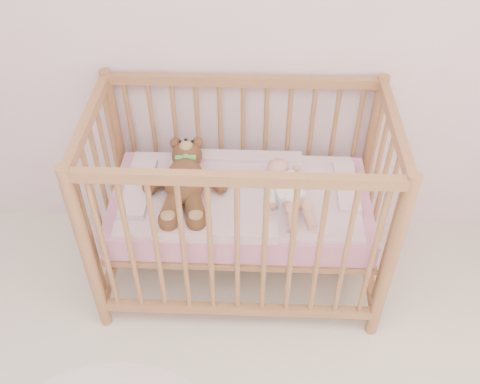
# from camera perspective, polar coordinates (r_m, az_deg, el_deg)

# --- Properties ---
(crib) EXTENTS (1.36, 0.76, 1.00)m
(crib) POSITION_cam_1_polar(r_m,az_deg,el_deg) (2.55, 0.04, -1.23)
(crib) COLOR #B77B4D
(crib) RESTS_ON floor
(mattress) EXTENTS (1.22, 0.62, 0.13)m
(mattress) POSITION_cam_1_polar(r_m,az_deg,el_deg) (2.56, 0.04, -1.47)
(mattress) COLOR pink
(mattress) RESTS_ON crib
(blanket) EXTENTS (1.10, 0.58, 0.06)m
(blanket) POSITION_cam_1_polar(r_m,az_deg,el_deg) (2.51, 0.04, -0.24)
(blanket) COLOR pink
(blanket) RESTS_ON mattress
(baby) EXTENTS (0.35, 0.52, 0.11)m
(baby) POSITION_cam_1_polar(r_m,az_deg,el_deg) (2.45, 5.04, 0.60)
(baby) COLOR white
(baby) RESTS_ON blanket
(teddy_bear) EXTENTS (0.45, 0.61, 0.16)m
(teddy_bear) POSITION_cam_1_polar(r_m,az_deg,el_deg) (2.46, -5.91, 1.06)
(teddy_bear) COLOR brown
(teddy_bear) RESTS_ON blanket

